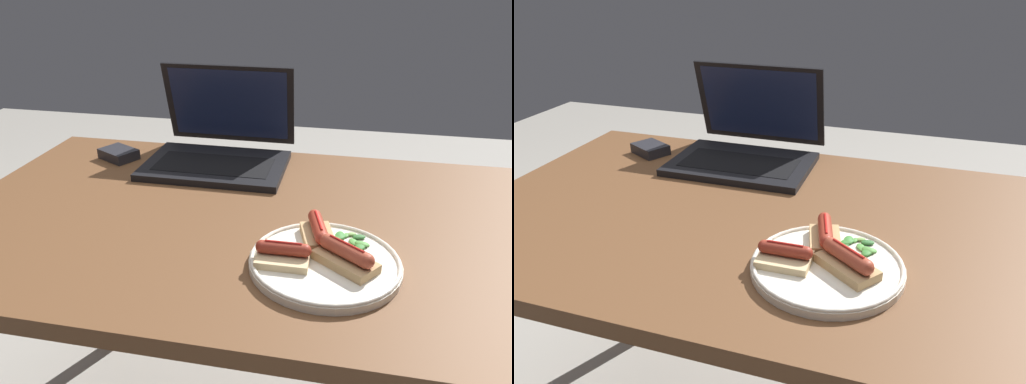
# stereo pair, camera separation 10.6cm
# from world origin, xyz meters

# --- Properties ---
(desk) EXTENTS (1.33, 0.82, 0.75)m
(desk) POSITION_xyz_m (0.00, 0.00, 0.67)
(desk) COLOR brown
(desk) RESTS_ON ground_plane
(laptop) EXTENTS (0.37, 0.32, 0.25)m
(laptop) POSITION_xyz_m (-0.15, 0.29, 0.80)
(laptop) COLOR black
(laptop) RESTS_ON desk
(plate) EXTENTS (0.28, 0.28, 0.02)m
(plate) POSITION_xyz_m (0.18, -0.17, 0.76)
(plate) COLOR silver
(plate) RESTS_ON desk
(sausage_toast_left) EXTENTS (0.10, 0.08, 0.04)m
(sausage_toast_left) POSITION_xyz_m (0.10, -0.18, 0.78)
(sausage_toast_left) COLOR #D6B784
(sausage_toast_left) RESTS_ON plate
(sausage_toast_middle) EXTENTS (0.13, 0.11, 0.05)m
(sausage_toast_middle) POSITION_xyz_m (0.21, -0.18, 0.78)
(sausage_toast_middle) COLOR tan
(sausage_toast_middle) RESTS_ON plate
(sausage_toast_right) EXTENTS (0.08, 0.11, 0.05)m
(sausage_toast_right) POSITION_xyz_m (0.16, -0.10, 0.78)
(sausage_toast_right) COLOR tan
(sausage_toast_right) RESTS_ON plate
(salad_pile) EXTENTS (0.08, 0.07, 0.01)m
(salad_pile) POSITION_xyz_m (0.22, -0.09, 0.77)
(salad_pile) COLOR #709E4C
(salad_pile) RESTS_ON plate
(external_drive) EXTENTS (0.12, 0.11, 0.03)m
(external_drive) POSITION_xyz_m (-0.43, 0.26, 0.76)
(external_drive) COLOR #232328
(external_drive) RESTS_ON desk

